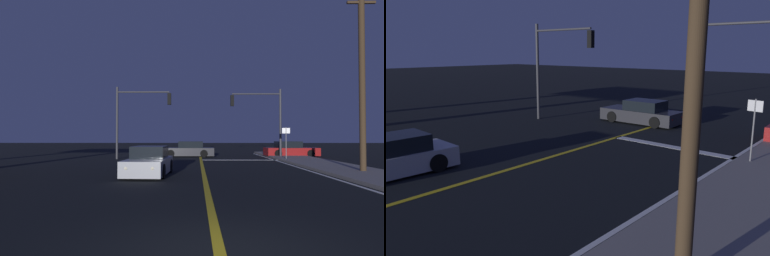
# 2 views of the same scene
# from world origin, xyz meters

# --- Properties ---
(sidewalk_right) EXTENTS (3.20, 38.77, 0.15)m
(sidewalk_right) POSITION_xyz_m (7.37, 10.77, 0.07)
(sidewalk_right) COLOR gray
(sidewalk_right) RESTS_ON ground
(lane_line_center) EXTENTS (0.20, 36.62, 0.01)m
(lane_line_center) POSITION_xyz_m (0.00, 10.77, 0.01)
(lane_line_center) COLOR gold
(lane_line_center) RESTS_ON ground
(lane_line_edge_right) EXTENTS (0.16, 36.62, 0.01)m
(lane_line_edge_right) POSITION_xyz_m (5.52, 10.77, 0.01)
(lane_line_edge_right) COLOR white
(lane_line_edge_right) RESTS_ON ground
(stop_bar) EXTENTS (5.77, 0.50, 0.01)m
(stop_bar) POSITION_xyz_m (2.88, 20.04, 0.01)
(stop_bar) COLOR white
(stop_bar) RESTS_ON ground
(car_mid_block_silver) EXTENTS (2.00, 4.31, 1.34)m
(car_mid_block_silver) POSITION_xyz_m (-2.55, 10.41, 0.58)
(car_mid_block_silver) COLOR #B2B5BA
(car_mid_block_silver) RESTS_ON ground
(car_following_oncoming_red) EXTENTS (4.59, 2.04, 1.34)m
(car_following_oncoming_red) POSITION_xyz_m (7.89, 24.15, 0.58)
(car_following_oncoming_red) COLOR maroon
(car_following_oncoming_red) RESTS_ON ground
(car_distant_tail_charcoal) EXTENTS (4.60, 1.97, 1.34)m
(car_distant_tail_charcoal) POSITION_xyz_m (-1.05, 23.93, 0.58)
(car_distant_tail_charcoal) COLOR #2D2D33
(car_distant_tail_charcoal) RESTS_ON ground
(traffic_signal_near_right) EXTENTS (4.19, 0.28, 5.67)m
(traffic_signal_near_right) POSITION_xyz_m (5.06, 22.34, 3.80)
(traffic_signal_near_right) COLOR #38383D
(traffic_signal_near_right) RESTS_ON ground
(traffic_signal_far_left) EXTENTS (4.33, 0.28, 5.66)m
(traffic_signal_far_left) POSITION_xyz_m (-5.00, 20.94, 3.80)
(traffic_signal_far_left) COLOR #38383D
(traffic_signal_far_left) RESTS_ON ground
(utility_pole_right) EXTENTS (1.64, 0.29, 9.72)m
(utility_pole_right) POSITION_xyz_m (7.67, 11.06, 5.05)
(utility_pole_right) COLOR #42301E
(utility_pole_right) RESTS_ON ground
(street_sign_corner) EXTENTS (0.56, 0.14, 2.45)m
(street_sign_corner) POSITION_xyz_m (6.27, 19.54, 1.65)
(street_sign_corner) COLOR slate
(street_sign_corner) RESTS_ON ground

